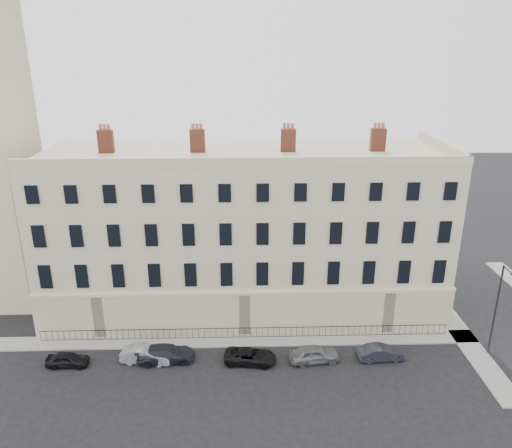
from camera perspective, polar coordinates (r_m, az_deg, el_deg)
The scene contains 12 objects.
ground at distance 40.46m, azimuth 7.72°, elevation -16.86°, with size 160.00×160.00×0.00m, color black.
terrace at distance 46.84m, azimuth -1.37°, elevation -0.76°, with size 36.22×12.22×17.00m.
pavement_terrace at distance 44.20m, azimuth -6.59°, elevation -13.14°, with size 48.00×2.00×0.12m, color gray.
pavement_east_return at distance 50.35m, azimuth 21.23°, elevation -10.03°, with size 2.00×24.00×0.12m, color gray.
railings at distance 44.10m, azimuth -1.27°, elevation -12.32°, with size 35.00×0.04×0.96m.
car_a at distance 43.51m, azimuth -20.72°, elevation -14.28°, with size 1.34×3.33×1.14m, color black.
car_b at distance 42.17m, azimuth -12.42°, elevation -14.36°, with size 1.41×4.05×1.33m, color gray.
car_c at distance 41.96m, azimuth -10.28°, elevation -14.36°, with size 1.90×4.66×1.35m, color black.
car_d at distance 41.21m, azimuth -0.67°, elevation -14.88°, with size 1.91×4.14×1.15m, color black.
car_e at distance 41.54m, azimuth 6.67°, elevation -14.52°, with size 1.62×4.03×1.37m, color slate.
car_f at distance 42.74m, azimuth 14.09°, elevation -14.08°, with size 1.30×3.73×1.23m, color #21242D.
streetlamp at distance 44.42m, azimuth 25.83°, elevation -8.52°, with size 0.21×1.73×7.99m.
Camera 1 is at (-6.16, -31.76, 24.28)m, focal length 35.00 mm.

